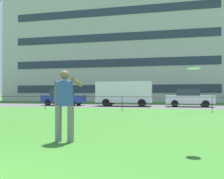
% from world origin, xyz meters
% --- Properties ---
extents(street_strip, '(80.00, 6.43, 0.01)m').
position_xyz_m(street_strip, '(0.00, 20.76, 0.00)').
color(street_strip, '#565454').
rests_on(street_strip, ground).
extents(park_fence, '(33.48, 0.04, 1.00)m').
position_xyz_m(park_fence, '(0.00, 14.57, 0.68)').
color(park_fence, black).
rests_on(park_fence, ground).
extents(person_thrower, '(0.52, 0.77, 1.74)m').
position_xyz_m(person_thrower, '(0.53, 4.17, 0.94)').
color(person_thrower, slate).
rests_on(person_thrower, ground).
extents(frisbee, '(0.36, 0.36, 0.03)m').
position_xyz_m(frisbee, '(3.51, 3.92, 1.70)').
color(frisbee, white).
extents(car_blue_right, '(4.04, 1.88, 1.54)m').
position_xyz_m(car_blue_right, '(-6.96, 20.73, 0.78)').
color(car_blue_right, '#233899').
rests_on(car_blue_right, ground).
extents(panel_van_left, '(5.03, 2.16, 2.24)m').
position_xyz_m(panel_van_left, '(-0.99, 20.96, 1.27)').
color(panel_van_left, white).
rests_on(panel_van_left, ground).
extents(car_white_center, '(4.00, 1.82, 1.54)m').
position_xyz_m(car_white_center, '(4.70, 21.01, 0.78)').
color(car_white_center, silver).
rests_on(car_white_center, ground).
extents(apartment_building_background, '(34.53, 10.63, 18.31)m').
position_xyz_m(apartment_building_background, '(-4.94, 36.93, 9.16)').
color(apartment_building_background, '#B7B2AD').
rests_on(apartment_building_background, ground).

